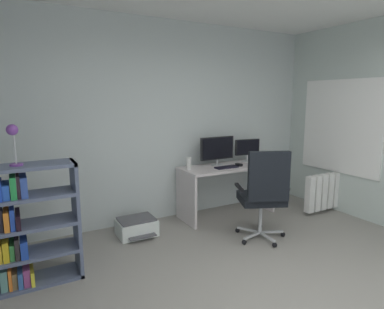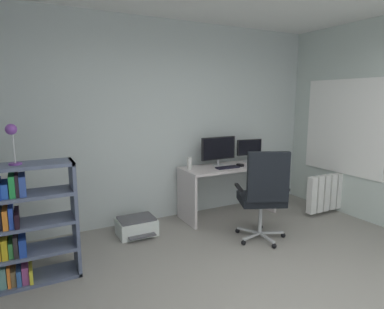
% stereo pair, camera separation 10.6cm
% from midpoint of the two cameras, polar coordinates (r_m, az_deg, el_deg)
% --- Properties ---
extents(wall_back, '(4.80, 0.10, 2.78)m').
position_cam_midpoint_polar(wall_back, '(4.67, -3.81, 5.69)').
color(wall_back, silver).
rests_on(wall_back, ground).
extents(window_pane, '(0.01, 1.25, 1.31)m').
position_cam_midpoint_polar(window_pane, '(5.36, 25.53, 4.38)').
color(window_pane, white).
extents(window_frame, '(0.02, 1.33, 1.39)m').
position_cam_midpoint_polar(window_frame, '(5.35, 25.49, 4.38)').
color(window_frame, white).
extents(desk, '(1.40, 0.58, 0.75)m').
position_cam_midpoint_polar(desk, '(4.84, 6.97, -4.35)').
color(desk, silver).
rests_on(desk, ground).
extents(monitor_main, '(0.56, 0.18, 0.42)m').
position_cam_midpoint_polar(monitor_main, '(4.78, 5.28, 0.93)').
color(monitor_main, '#B2B5B7').
rests_on(monitor_main, desk).
extents(monitor_secondary, '(0.41, 0.18, 0.35)m').
position_cam_midpoint_polar(monitor_secondary, '(5.11, 10.56, 0.99)').
color(monitor_secondary, '#B2B5B7').
rests_on(monitor_secondary, desk).
extents(keyboard, '(0.34, 0.13, 0.02)m').
position_cam_midpoint_polar(keyboard, '(4.65, 6.88, -2.25)').
color(keyboard, black).
rests_on(keyboard, desk).
extents(computer_mouse, '(0.08, 0.11, 0.03)m').
position_cam_midpoint_polar(computer_mouse, '(4.80, 9.04, -1.83)').
color(computer_mouse, black).
rests_on(computer_mouse, desk).
extents(desktop_speaker, '(0.07, 0.07, 0.17)m').
position_cam_midpoint_polar(desktop_speaker, '(4.52, 0.22, -1.57)').
color(desktop_speaker, silver).
rests_on(desktop_speaker, desk).
extents(office_chair, '(0.67, 0.67, 1.14)m').
position_cam_midpoint_polar(office_chair, '(3.98, 13.19, -6.41)').
color(office_chair, '#B7BABC').
rests_on(office_chair, ground).
extents(bookshelf, '(0.74, 0.34, 1.14)m').
position_cam_midpoint_polar(bookshelf, '(3.44, -26.25, -11.09)').
color(bookshelf, '#4F5A75').
rests_on(bookshelf, ground).
extents(desk_lamp, '(0.11, 0.11, 0.37)m').
position_cam_midpoint_polar(desk_lamp, '(3.25, -28.16, 2.87)').
color(desk_lamp, '#713B94').
rests_on(desk_lamp, bookshelf).
extents(printer, '(0.48, 0.44, 0.23)m').
position_cam_midpoint_polar(printer, '(4.31, -8.94, -12.28)').
color(printer, white).
rests_on(printer, ground).
extents(radiator, '(1.06, 0.10, 0.54)m').
position_cam_midpoint_polar(radiator, '(5.45, 24.17, -5.87)').
color(radiator, white).
rests_on(radiator, ground).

